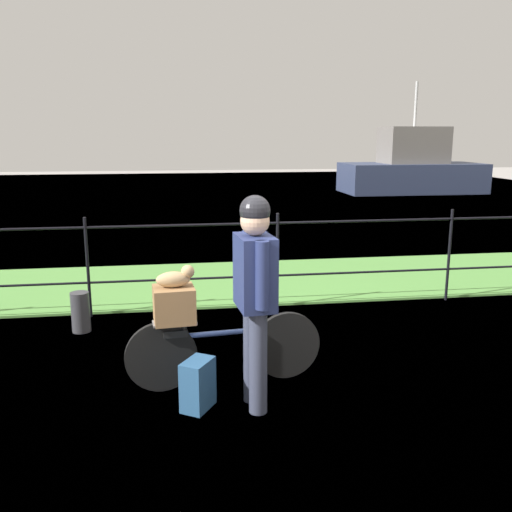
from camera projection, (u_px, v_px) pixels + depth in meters
The scene contains 11 objects.
ground_plane at pixel (331, 395), 4.56m from camera, with size 60.00×60.00×0.00m, color #9E9993.
grass_strip at pixel (261, 280), 8.09m from camera, with size 27.00×2.40×0.03m, color #569342.
harbor_water at pixel (214, 206), 16.67m from camera, with size 30.00×30.00×0.00m, color #426684.
iron_fence at pixel (277, 253), 6.71m from camera, with size 18.04×0.04×1.19m.
bicycle_main at pixel (223, 349), 4.70m from camera, with size 1.69×0.23×0.60m.
wooden_crate at pixel (174, 304), 4.51m from camera, with size 0.33×0.30×0.30m, color olive.
terrier_dog at pixel (176, 278), 4.47m from camera, with size 0.32×0.16×0.18m.
cyclist_person at pixel (255, 284), 4.17m from camera, with size 0.30×0.54×1.68m.
backpack_on_paving at pixel (198, 384), 4.30m from camera, with size 0.28×0.18×0.40m, color #28517A.
mooring_bollard at pixel (81, 312), 5.99m from camera, with size 0.20×0.20×0.44m, color #38383D.
moored_boat_near at pixel (412, 169), 20.49m from camera, with size 5.14×2.31×4.00m.
Camera 1 is at (-1.24, -4.06, 2.11)m, focal length 38.55 mm.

